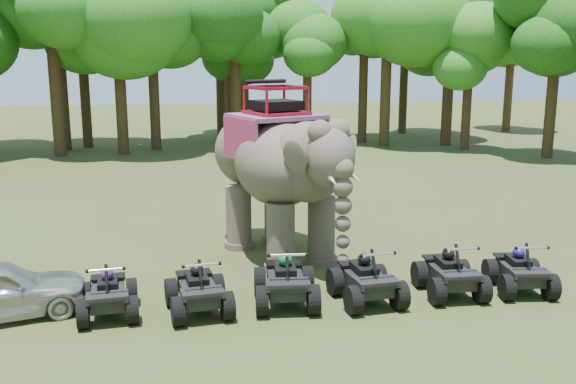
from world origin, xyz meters
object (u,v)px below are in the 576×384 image
atv_1 (198,284)px  atv_3 (367,273)px  atv_0 (108,288)px  atv_5 (520,265)px  atv_2 (286,275)px  elephant (278,171)px  atv_4 (450,267)px

atv_1 → atv_3: bearing=-7.4°
atv_0 → atv_3: (5.40, -0.07, 0.05)m
atv_5 → atv_3: bearing=-171.8°
atv_2 → atv_5: bearing=3.9°
elephant → atv_4: bearing=-67.7°
atv_3 → atv_0: bearing=172.3°
atv_3 → atv_5: 3.58m
atv_4 → atv_1: bearing=-177.3°
atv_3 → atv_5: bearing=-5.2°
elephant → atv_3: size_ratio=3.13×
atv_0 → atv_3: 5.40m
atv_0 → atv_1: size_ratio=0.96×
atv_3 → atv_4: atv_3 is taller
elephant → atv_3: (1.42, -3.55, -1.64)m
elephant → atv_5: bearing=-56.9°
atv_2 → atv_4: atv_2 is taller
atv_2 → atv_0: bearing=-175.0°
elephant → atv_4: (3.37, -3.41, -1.65)m
atv_0 → atv_5: bearing=-5.6°
atv_1 → atv_2: size_ratio=0.94×
atv_4 → elephant: bearing=135.3°
atv_3 → atv_4: bearing=-2.6°
atv_1 → atv_5: (7.16, 0.15, -0.02)m
atv_0 → atv_3: bearing=-6.6°
atv_2 → atv_3: (1.74, -0.13, -0.02)m
atv_0 → elephant: bearing=35.3°
atv_0 → atv_1: (1.82, -0.12, 0.03)m
elephant → atv_1: (-2.16, -3.60, -1.66)m
atv_0 → atv_1: atv_1 is taller
atv_2 → atv_1: bearing=-170.5°
atv_1 → atv_4: bearing=-6.2°
elephant → atv_4: elephant is taller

